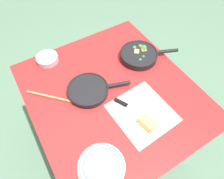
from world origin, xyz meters
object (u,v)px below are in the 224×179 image
Objects in this scene: dinner_plate_stack at (101,166)px; prep_bowl_steel at (47,59)px; skillet_eggs at (89,90)px; wooden_spoon at (65,100)px; cheese_block at (148,123)px; skillet_broccoli at (139,55)px; grater_knife at (128,106)px.

prep_bowl_steel is (0.81, -0.03, 0.01)m from dinner_plate_stack.
skillet_eggs is 1.24× the size of wooden_spoon.
wooden_spoon is 0.51m from cheese_block.
skillet_broccoli is 3.74× the size of cheese_block.
grater_knife is 1.02× the size of dinner_plate_stack.
cheese_block is (-0.15, -0.03, 0.02)m from grater_knife.
grater_knife is at bearing -155.94° from prep_bowl_steel.
dinner_plate_stack is at bearing -116.43° from skillet_broccoli.
wooden_spoon is at bearing 174.94° from prep_bowl_steel.
skillet_broccoli is at bearing -118.45° from prep_bowl_steel.
grater_knife is at bearing 10.44° from cheese_block.
skillet_broccoli is 0.64m from prep_bowl_steel.
dinner_plate_stack is at bearing -81.83° from grater_knife.
skillet_eggs reaches higher than wooden_spoon.
grater_knife is 2.27× the size of cheese_block.
skillet_broccoli reaches higher than wooden_spoon.
cheese_block is 0.34m from dinner_plate_stack.
wooden_spoon is at bearing -155.44° from grater_knife.
cheese_block is at bearing -97.69° from skillet_broccoli.
grater_knife is at bearing -37.00° from skillet_eggs.
skillet_eggs is 1.63× the size of dinner_plate_stack.
cheese_block reaches higher than wooden_spoon.
cheese_block reaches higher than dinner_plate_stack.
grater_knife is (-0.23, -0.30, 0.00)m from wooden_spoon.
grater_knife is at bearing -111.97° from skillet_broccoli.
skillet_broccoli is 0.52m from cheese_block.
skillet_eggs is at bearing -19.84° from dinner_plate_stack.
skillet_broccoli is 0.78m from dinner_plate_stack.
cheese_block is at bearing -45.79° from skillet_eggs.
prep_bowl_steel reaches higher than grater_knife.
prep_bowl_steel is (0.60, 0.27, 0.01)m from grater_knife.
cheese_block is at bearing -17.01° from grater_knife.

